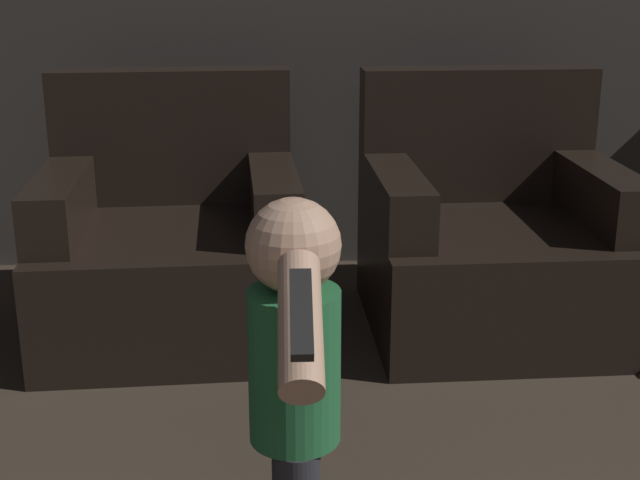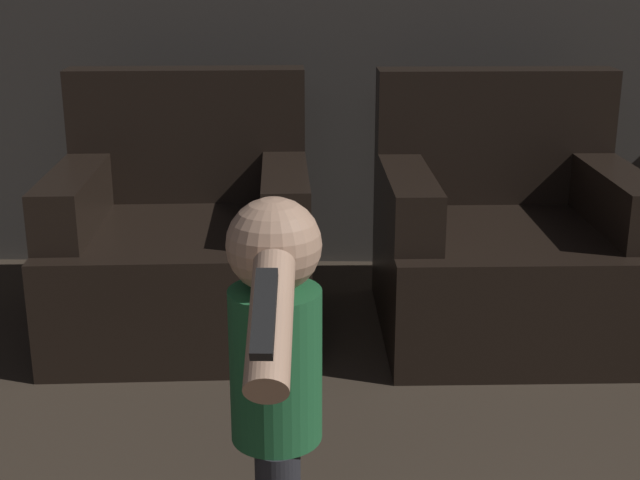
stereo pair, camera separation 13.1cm
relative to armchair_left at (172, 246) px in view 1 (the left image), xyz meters
The scene contains 3 objects.
armchair_left is the anchor object (origin of this frame).
armchair_right 1.17m from the armchair_left, ahead, with size 0.93×0.91×0.91m.
person_toddler 1.51m from the armchair_left, 73.37° to the right, with size 0.19×0.59×0.87m.
Camera 1 is at (0.12, 0.68, 1.31)m, focal length 50.00 mm.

